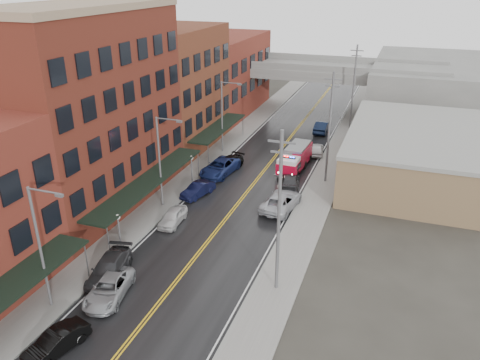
% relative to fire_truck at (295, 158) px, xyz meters
% --- Properties ---
extents(road, '(11.00, 160.00, 0.02)m').
position_rel_fire_truck_xyz_m(road, '(-3.18, -7.39, -1.41)').
color(road, black).
rests_on(road, ground).
extents(sidewalk_left, '(3.00, 160.00, 0.15)m').
position_rel_fire_truck_xyz_m(sidewalk_left, '(-10.48, -7.39, -1.34)').
color(sidewalk_left, slate).
rests_on(sidewalk_left, ground).
extents(sidewalk_right, '(3.00, 160.00, 0.15)m').
position_rel_fire_truck_xyz_m(sidewalk_right, '(4.12, -7.39, -1.34)').
color(sidewalk_right, slate).
rests_on(sidewalk_right, ground).
extents(curb_left, '(0.30, 160.00, 0.15)m').
position_rel_fire_truck_xyz_m(curb_left, '(-8.83, -7.39, -1.34)').
color(curb_left, gray).
rests_on(curb_left, ground).
extents(curb_right, '(0.30, 160.00, 0.15)m').
position_rel_fire_truck_xyz_m(curb_right, '(2.47, -7.39, -1.34)').
color(curb_right, gray).
rests_on(curb_right, ground).
extents(brick_building_b, '(9.00, 20.00, 18.00)m').
position_rel_fire_truck_xyz_m(brick_building_b, '(-16.48, -14.39, 7.58)').
color(brick_building_b, maroon).
rests_on(brick_building_b, ground).
extents(brick_building_c, '(9.00, 15.00, 15.00)m').
position_rel_fire_truck_xyz_m(brick_building_c, '(-16.48, 3.11, 6.08)').
color(brick_building_c, brown).
rests_on(brick_building_c, ground).
extents(brick_building_far, '(9.00, 20.00, 12.00)m').
position_rel_fire_truck_xyz_m(brick_building_far, '(-16.48, 20.61, 4.58)').
color(brick_building_far, maroon).
rests_on(brick_building_far, ground).
extents(tan_building, '(14.00, 22.00, 5.00)m').
position_rel_fire_truck_xyz_m(tan_building, '(12.82, 2.61, 1.08)').
color(tan_building, '#806244').
rests_on(tan_building, ground).
extents(right_far_block, '(18.00, 30.00, 8.00)m').
position_rel_fire_truck_xyz_m(right_far_block, '(14.82, 32.61, 2.58)').
color(right_far_block, slate).
rests_on(right_far_block, ground).
extents(awning_1, '(2.60, 18.00, 3.09)m').
position_rel_fire_truck_xyz_m(awning_1, '(-10.67, -14.39, 1.57)').
color(awning_1, black).
rests_on(awning_1, ground).
extents(awning_2, '(2.60, 13.00, 3.09)m').
position_rel_fire_truck_xyz_m(awning_2, '(-10.67, 3.11, 1.57)').
color(awning_2, black).
rests_on(awning_2, ground).
extents(globe_lamp_1, '(0.44, 0.44, 3.12)m').
position_rel_fire_truck_xyz_m(globe_lamp_1, '(-9.58, -21.39, 0.89)').
color(globe_lamp_1, '#59595B').
rests_on(globe_lamp_1, ground).
extents(globe_lamp_2, '(0.44, 0.44, 3.12)m').
position_rel_fire_truck_xyz_m(globe_lamp_2, '(-9.58, -7.39, 0.89)').
color(globe_lamp_2, '#59595B').
rests_on(globe_lamp_2, ground).
extents(street_lamp_0, '(2.64, 0.22, 9.00)m').
position_rel_fire_truck_xyz_m(street_lamp_0, '(-9.73, -29.39, 3.77)').
color(street_lamp_0, '#59595B').
rests_on(street_lamp_0, ground).
extents(street_lamp_1, '(2.64, 0.22, 9.00)m').
position_rel_fire_truck_xyz_m(street_lamp_1, '(-9.73, -13.39, 3.77)').
color(street_lamp_1, '#59595B').
rests_on(street_lamp_1, ground).
extents(street_lamp_2, '(2.64, 0.22, 9.00)m').
position_rel_fire_truck_xyz_m(street_lamp_2, '(-9.73, 2.61, 3.77)').
color(street_lamp_2, '#59595B').
rests_on(street_lamp_2, ground).
extents(utility_pole_0, '(1.80, 0.24, 12.00)m').
position_rel_fire_truck_xyz_m(utility_pole_0, '(4.02, -22.39, 4.89)').
color(utility_pole_0, '#59595B').
rests_on(utility_pole_0, ground).
extents(utility_pole_1, '(1.80, 0.24, 12.00)m').
position_rel_fire_truck_xyz_m(utility_pole_1, '(4.02, -2.39, 4.89)').
color(utility_pole_1, '#59595B').
rests_on(utility_pole_1, ground).
extents(utility_pole_2, '(1.80, 0.24, 12.00)m').
position_rel_fire_truck_xyz_m(utility_pole_2, '(4.02, 17.61, 4.89)').
color(utility_pole_2, '#59595B').
rests_on(utility_pole_2, ground).
extents(overpass, '(40.00, 10.00, 7.50)m').
position_rel_fire_truck_xyz_m(overpass, '(-3.18, 24.61, 4.57)').
color(overpass, slate).
rests_on(overpass, ground).
extents(fire_truck, '(3.19, 7.29, 2.62)m').
position_rel_fire_truck_xyz_m(fire_truck, '(0.00, 0.00, 0.00)').
color(fire_truck, '#B40824').
rests_on(fire_truck, ground).
extents(parked_car_left_1, '(2.47, 4.39, 1.37)m').
position_rel_fire_truck_xyz_m(parked_car_left_1, '(-6.78, -32.69, -0.73)').
color(parked_car_left_1, black).
rests_on(parked_car_left_1, ground).
extents(parked_car_left_2, '(3.26, 5.39, 1.40)m').
position_rel_fire_truck_xyz_m(parked_car_left_2, '(-6.78, -27.19, -0.72)').
color(parked_car_left_2, gray).
rests_on(parked_car_left_2, ground).
extents(parked_car_left_3, '(3.33, 5.80, 1.58)m').
position_rel_fire_truck_xyz_m(parked_car_left_3, '(-8.05, -25.27, -0.63)').
color(parked_car_left_3, '#29292C').
rests_on(parked_car_left_3, ground).
extents(parked_car_left_4, '(1.84, 4.09, 1.36)m').
position_rel_fire_truck_xyz_m(parked_car_left_4, '(-7.43, -16.19, -0.74)').
color(parked_car_left_4, silver).
rests_on(parked_car_left_4, ground).
extents(parked_car_left_5, '(2.53, 4.43, 1.38)m').
position_rel_fire_truck_xyz_m(parked_car_left_5, '(-7.63, -10.19, -0.73)').
color(parked_car_left_5, black).
rests_on(parked_car_left_5, ground).
extents(parked_car_left_6, '(3.41, 6.25, 1.66)m').
position_rel_fire_truck_xyz_m(parked_car_left_6, '(-7.62, -4.19, -0.59)').
color(parked_car_left_6, navy).
rests_on(parked_car_left_6, ground).
extents(parked_car_left_7, '(2.90, 5.16, 1.41)m').
position_rel_fire_truck_xyz_m(parked_car_left_7, '(-7.25, -2.59, -0.71)').
color(parked_car_left_7, black).
rests_on(parked_car_left_7, ground).
extents(parked_car_right_0, '(3.39, 6.12, 1.62)m').
position_rel_fire_truck_xyz_m(parked_car_right_0, '(1.08, -10.09, -0.61)').
color(parked_car_right_0, '#ADB0B6').
rests_on(parked_car_right_0, ground).
extents(parked_car_right_1, '(2.92, 5.15, 1.41)m').
position_rel_fire_truck_xyz_m(parked_car_right_1, '(0.73, -5.14, -0.72)').
color(parked_car_right_1, '#2B2A2D').
rests_on(parked_car_right_1, ground).
extents(parked_car_right_2, '(2.26, 4.33, 1.41)m').
position_rel_fire_truck_xyz_m(parked_car_right_2, '(1.47, 5.79, -0.72)').
color(parked_car_right_2, silver).
rests_on(parked_car_right_2, ground).
extents(parked_car_right_3, '(1.80, 4.99, 1.64)m').
position_rel_fire_truck_xyz_m(parked_car_right_3, '(0.51, 14.81, -0.60)').
color(parked_car_right_3, black).
rests_on(parked_car_right_3, ground).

